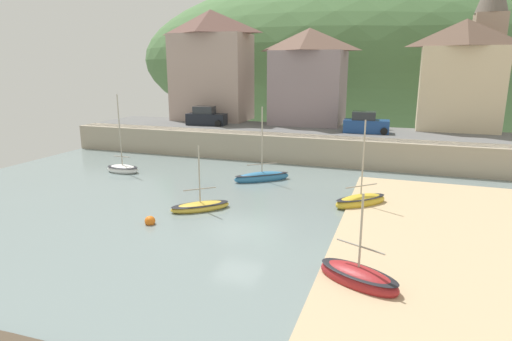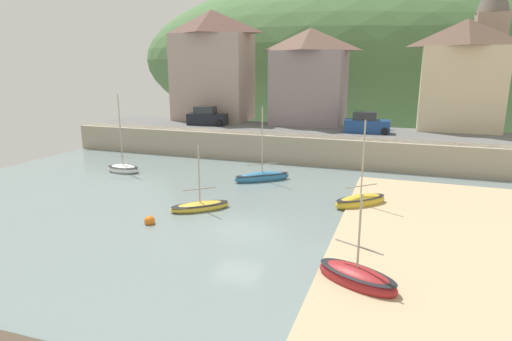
{
  "view_description": "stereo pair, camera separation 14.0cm",
  "coord_description": "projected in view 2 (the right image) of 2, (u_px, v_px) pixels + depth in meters",
  "views": [
    {
      "loc": [
        7.82,
        -19.53,
        8.4
      ],
      "look_at": [
        -1.25,
        6.51,
        1.59
      ],
      "focal_mm": 29.66,
      "sensor_mm": 36.0,
      "label": 1
    },
    {
      "loc": [
        7.95,
        -19.48,
        8.4
      ],
      "look_at": [
        -1.25,
        6.51,
        1.59
      ],
      "focal_mm": 29.66,
      "sensor_mm": 36.0,
      "label": 2
    }
  ],
  "objects": [
    {
      "name": "ground",
      "position": [
        164.0,
        338.0,
        13.18
      ],
      "size": [
        48.0,
        41.0,
        0.61
      ],
      "color": "slate"
    },
    {
      "name": "quay_seawall",
      "position": [
        310.0,
        147.0,
        38.11
      ],
      "size": [
        48.0,
        9.4,
        2.4
      ],
      "color": "tan",
      "rests_on": "ground"
    },
    {
      "name": "hillside_backdrop",
      "position": [
        366.0,
        60.0,
        70.34
      ],
      "size": [
        80.0,
        44.0,
        27.2
      ],
      "color": "#4F7745",
      "rests_on": "ground"
    },
    {
      "name": "waterfront_building_left",
      "position": [
        213.0,
        65.0,
        47.68
      ],
      "size": [
        8.73,
        5.53,
        12.07
      ],
      "color": "tan",
      "rests_on": "ground"
    },
    {
      "name": "waterfront_building_centre",
      "position": [
        310.0,
        76.0,
        44.33
      ],
      "size": [
        7.62,
        6.21,
        9.85
      ],
      "color": "gray",
      "rests_on": "ground"
    },
    {
      "name": "waterfront_building_right",
      "position": [
        463.0,
        75.0,
        39.55
      ],
      "size": [
        7.54,
        4.5,
        10.24
      ],
      "color": "beige",
      "rests_on": "ground"
    },
    {
      "name": "church_with_spire",
      "position": [
        489.0,
        43.0,
        41.7
      ],
      "size": [
        3.0,
        3.0,
        15.95
      ],
      "color": "gray",
      "rests_on": "ground"
    },
    {
      "name": "fishing_boat_green",
      "position": [
        360.0,
        201.0,
        26.07
      ],
      "size": [
        3.43,
        3.38,
        5.56
      ],
      "rotation": [
        0.0,
        0.0,
        0.77
      ],
      "color": "gold",
      "rests_on": "ground"
    },
    {
      "name": "sailboat_far_left",
      "position": [
        123.0,
        169.0,
        34.48
      ],
      "size": [
        2.83,
        1.44,
        6.48
      ],
      "rotation": [
        0.0,
        0.0,
        -0.02
      ],
      "color": "white",
      "rests_on": "ground"
    },
    {
      "name": "rowboat_small_beached",
      "position": [
        200.0,
        206.0,
        25.41
      ],
      "size": [
        3.49,
        3.27,
        4.07
      ],
      "rotation": [
        0.0,
        0.0,
        0.72
      ],
      "color": "gold",
      "rests_on": "ground"
    },
    {
      "name": "sailboat_tall_mast",
      "position": [
        357.0,
        278.0,
        16.63
      ],
      "size": [
        3.68,
        2.68,
        4.0
      ],
      "rotation": [
        0.0,
        0.0,
        -0.43
      ],
      "color": "maroon",
      "rests_on": "ground"
    },
    {
      "name": "sailboat_blue_trim",
      "position": [
        262.0,
        177.0,
        31.83
      ],
      "size": [
        4.0,
        3.43,
        5.77
      ],
      "rotation": [
        0.0,
        0.0,
        0.66
      ],
      "color": "teal",
      "rests_on": "ground"
    },
    {
      "name": "parked_car_near_slipway",
      "position": [
        207.0,
        117.0,
        44.41
      ],
      "size": [
        4.27,
        2.15,
        1.95
      ],
      "rotation": [
        0.0,
        0.0,
        0.11
      ],
      "color": "black",
      "rests_on": "ground"
    },
    {
      "name": "parked_car_by_wall",
      "position": [
        366.0,
        124.0,
        39.11
      ],
      "size": [
        4.18,
        1.91,
        1.95
      ],
      "rotation": [
        0.0,
        0.0,
        0.05
      ],
      "color": "navy",
      "rests_on": "ground"
    },
    {
      "name": "mooring_buoy",
      "position": [
        150.0,
        221.0,
        23.13
      ],
      "size": [
        0.58,
        0.58,
        0.58
      ],
      "color": "orange",
      "rests_on": "ground"
    }
  ]
}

